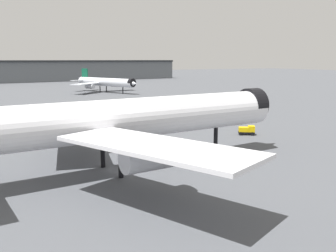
# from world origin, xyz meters

# --- Properties ---
(ground) EXTENTS (900.00, 900.00, 0.00)m
(ground) POSITION_xyz_m (0.00, 0.00, 0.00)
(ground) COLOR #4C4F54
(airliner_near_gate) EXTENTS (55.68, 50.61, 15.81)m
(airliner_near_gate) POSITION_xyz_m (-0.28, 0.60, 6.97)
(airliner_near_gate) COLOR white
(airliner_near_gate) RESTS_ON ground
(airliner_far_taxiway) EXTENTS (33.39, 37.28, 10.74)m
(airliner_far_taxiway) POSITION_xyz_m (38.02, 121.09, 4.73)
(airliner_far_taxiway) COLOR silver
(airliner_far_taxiway) RESTS_ON ground
(terminal_building) EXTENTS (183.65, 36.47, 28.95)m
(terminal_building) POSITION_xyz_m (36.93, 226.60, 7.46)
(terminal_building) COLOR slate
(terminal_building) RESTS_ON ground
(baggage_tug_wing) EXTENTS (3.55, 3.21, 1.85)m
(baggage_tug_wing) POSITION_xyz_m (30.46, 12.05, 0.97)
(baggage_tug_wing) COLOR black
(baggage_tug_wing) RESTS_ON ground
(traffic_cone_near_nose) EXTENTS (0.53, 0.53, 0.66)m
(traffic_cone_near_nose) POSITION_xyz_m (19.28, 28.10, 0.33)
(traffic_cone_near_nose) COLOR #F2600C
(traffic_cone_near_nose) RESTS_ON ground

